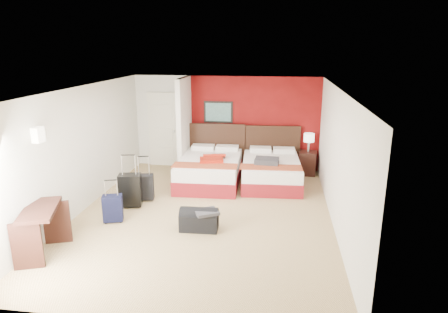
% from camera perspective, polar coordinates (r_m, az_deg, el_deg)
% --- Properties ---
extents(ground, '(6.50, 6.50, 0.00)m').
position_cam_1_polar(ground, '(7.98, -2.90, -8.41)').
color(ground, tan).
rests_on(ground, ground).
extents(room_walls, '(5.02, 6.52, 2.50)m').
position_cam_1_polar(room_walls, '(9.23, -9.94, 2.97)').
color(room_walls, silver).
rests_on(room_walls, ground).
extents(red_accent_panel, '(3.50, 0.04, 2.50)m').
position_cam_1_polar(red_accent_panel, '(10.58, 4.32, 4.76)').
color(red_accent_panel, maroon).
rests_on(red_accent_panel, ground).
extents(partition_wall, '(0.12, 1.20, 2.50)m').
position_cam_1_polar(partition_wall, '(10.24, -5.76, 4.36)').
color(partition_wall, silver).
rests_on(partition_wall, ground).
extents(entry_door, '(0.82, 0.06, 2.05)m').
position_cam_1_polar(entry_door, '(11.04, -8.80, 3.89)').
color(entry_door, silver).
rests_on(entry_door, ground).
extents(bed_left, '(1.51, 2.12, 0.62)m').
position_cam_1_polar(bed_left, '(9.64, -2.09, -2.08)').
color(bed_left, silver).
rests_on(bed_left, ground).
extents(bed_right, '(1.49, 2.04, 0.59)m').
position_cam_1_polar(bed_right, '(9.65, 6.83, -2.26)').
color(bed_right, white).
rests_on(bed_right, ground).
extents(red_suitcase_open, '(0.68, 0.84, 0.09)m').
position_cam_1_polar(red_suitcase_open, '(9.42, -1.62, -0.21)').
color(red_suitcase_open, '#A61E0E').
rests_on(red_suitcase_open, bed_left).
extents(jacket_bundle, '(0.58, 0.48, 0.13)m').
position_cam_1_polar(jacket_bundle, '(9.26, 6.24, -0.67)').
color(jacket_bundle, '#3C3D42').
rests_on(jacket_bundle, bed_right).
extents(nightstand, '(0.49, 0.49, 0.61)m').
position_cam_1_polar(nightstand, '(10.51, 12.03, -0.92)').
color(nightstand, black).
rests_on(nightstand, ground).
extents(table_lamp, '(0.28, 0.28, 0.48)m').
position_cam_1_polar(table_lamp, '(10.37, 12.20, 1.97)').
color(table_lamp, beige).
rests_on(table_lamp, nightstand).
extents(suitcase_black, '(0.50, 0.37, 0.68)m').
position_cam_1_polar(suitcase_black, '(8.45, -13.42, -4.94)').
color(suitcase_black, black).
rests_on(suitcase_black, ground).
extents(suitcase_charcoal, '(0.41, 0.30, 0.55)m').
position_cam_1_polar(suitcase_charcoal, '(8.75, -11.40, -4.53)').
color(suitcase_charcoal, black).
rests_on(suitcase_charcoal, ground).
extents(suitcase_navy, '(0.41, 0.32, 0.51)m').
position_cam_1_polar(suitcase_navy, '(7.86, -15.83, -7.41)').
color(suitcase_navy, black).
rests_on(suitcase_navy, ground).
extents(duffel_bag, '(0.70, 0.39, 0.35)m').
position_cam_1_polar(duffel_bag, '(7.31, -3.63, -9.27)').
color(duffel_bag, black).
rests_on(duffel_bag, ground).
extents(jacket_draped, '(0.52, 0.49, 0.05)m').
position_cam_1_polar(jacket_draped, '(7.15, -2.55, -8.05)').
color(jacket_draped, '#37373C').
rests_on(jacket_draped, duffel_bag).
extents(desk, '(0.79, 1.09, 0.82)m').
position_cam_1_polar(desk, '(7.00, -24.81, -9.87)').
color(desk, black).
rests_on(desk, ground).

